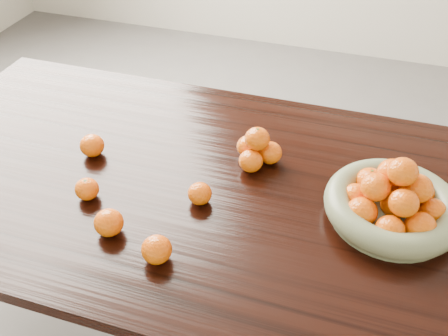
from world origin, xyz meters
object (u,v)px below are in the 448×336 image
(fruit_bowl, at_px, (393,203))
(loose_orange_0, at_px, (87,189))
(dining_table, at_px, (219,207))
(orange_pyramid, at_px, (257,149))

(fruit_bowl, height_order, loose_orange_0, fruit_bowl)
(fruit_bowl, distance_m, loose_orange_0, 0.81)
(dining_table, xyz_separation_m, fruit_bowl, (0.47, 0.01, 0.14))
(orange_pyramid, relative_size, loose_orange_0, 2.14)
(dining_table, xyz_separation_m, loose_orange_0, (-0.32, -0.16, 0.12))
(orange_pyramid, bearing_deg, loose_orange_0, -144.01)
(dining_table, height_order, fruit_bowl, fruit_bowl)
(dining_table, bearing_deg, fruit_bowl, 1.35)
(fruit_bowl, xyz_separation_m, orange_pyramid, (-0.39, 0.12, -0.00))
(dining_table, distance_m, loose_orange_0, 0.38)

